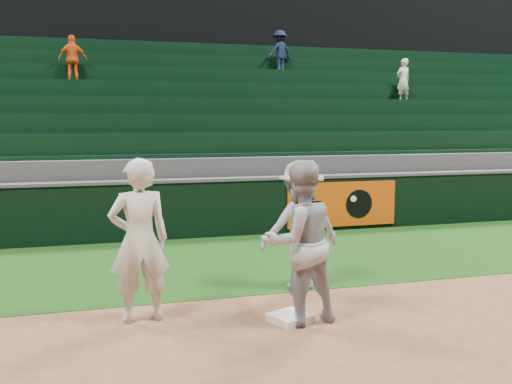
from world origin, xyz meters
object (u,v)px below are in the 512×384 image
first_baseman (139,241)px  base_coach (301,225)px  baserunner (299,242)px  first_base (290,318)px

first_baseman → base_coach: size_ratio=1.08×
baserunner → first_base: bearing=-20.7°
first_base → baserunner: baserunner is taller
first_base → baserunner: 0.96m
first_baseman → base_coach: bearing=-167.4°
first_base → baserunner: (0.10, -0.02, 0.95)m
first_base → base_coach: (0.62, 1.33, 0.90)m
first_baseman → base_coach: (2.38, 0.78, -0.07)m
first_base → baserunner: bearing=-10.6°
first_base → base_coach: size_ratio=0.23×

